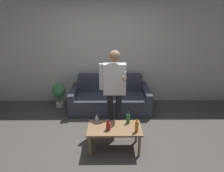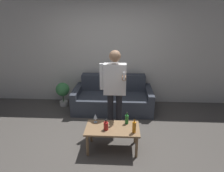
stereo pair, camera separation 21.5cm
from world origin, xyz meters
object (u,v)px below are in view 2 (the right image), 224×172
(bottle_orange, at_px, (134,127))
(person_standing_front, at_px, (115,86))
(coffee_table, at_px, (112,130))
(couch, at_px, (113,98))

(bottle_orange, xyz_separation_m, person_standing_front, (-0.34, 0.74, 0.42))
(coffee_table, distance_m, bottle_orange, 0.40)
(coffee_table, distance_m, person_standing_front, 0.84)
(couch, relative_size, coffee_table, 2.08)
(coffee_table, height_order, bottle_orange, bottle_orange)
(coffee_table, bearing_deg, person_standing_front, 89.37)
(couch, distance_m, bottle_orange, 1.77)
(coffee_table, relative_size, bottle_orange, 3.55)
(coffee_table, xyz_separation_m, person_standing_front, (0.01, 0.62, 0.57))
(bottle_orange, height_order, person_standing_front, person_standing_front)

